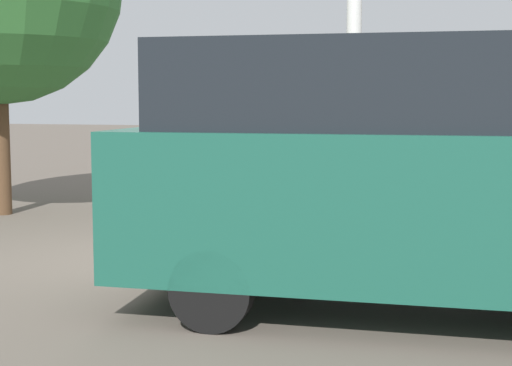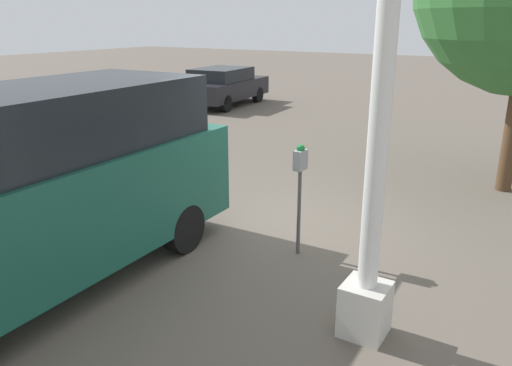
# 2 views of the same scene
# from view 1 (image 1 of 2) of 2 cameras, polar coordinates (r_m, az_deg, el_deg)

# --- Properties ---
(ground_plane) EXTENTS (80.00, 80.00, 0.00)m
(ground_plane) POSITION_cam_1_polar(r_m,az_deg,el_deg) (9.09, -7.76, -5.65)
(ground_plane) COLOR #60564C
(parking_meter_near) EXTENTS (0.21, 0.12, 1.53)m
(parking_meter_near) POSITION_cam_1_polar(r_m,az_deg,el_deg) (9.32, -2.02, 1.69)
(parking_meter_near) COLOR #4C4C4C
(parking_meter_near) RESTS_ON ground
(lamp_post) EXTENTS (0.44, 0.44, 5.96)m
(lamp_post) POSITION_cam_1_polar(r_m,az_deg,el_deg) (10.39, 7.11, 8.25)
(lamp_post) COLOR beige
(lamp_post) RESTS_ON ground
(parked_van) EXTENTS (5.14, 2.03, 2.34)m
(parked_van) POSITION_cam_1_polar(r_m,az_deg,el_deg) (6.76, 11.50, 0.86)
(parked_van) COLOR #195142
(parked_van) RESTS_ON ground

